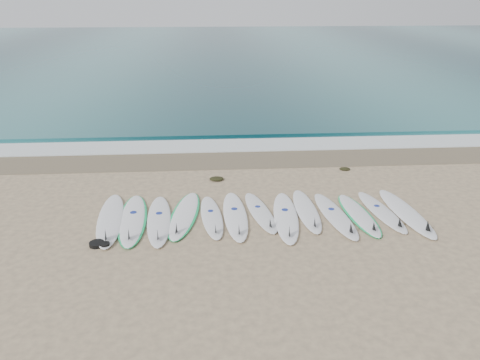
{
  "coord_description": "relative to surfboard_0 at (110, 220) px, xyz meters",
  "views": [
    {
      "loc": [
        -1.15,
        -10.07,
        5.12
      ],
      "look_at": [
        -0.39,
        1.38,
        0.4
      ],
      "focal_mm": 35.0,
      "sensor_mm": 36.0,
      "label": 1
    }
  ],
  "objects": [
    {
      "name": "wave_crest",
      "position": [
        3.55,
        7.07,
        -0.01
      ],
      "size": [
        120.0,
        1.0,
        0.1
      ],
      "primitive_type": "cube",
      "color": "#1A565D",
      "rests_on": "ground"
    },
    {
      "name": "surfboard_3",
      "position": [
        1.73,
        0.17,
        -0.01
      ],
      "size": [
        0.98,
        2.7,
        0.34
      ],
      "rotation": [
        0.0,
        0.0,
        -0.13
      ],
      "color": "white",
      "rests_on": "ground"
    },
    {
      "name": "seaweed_near",
      "position": [
        2.56,
        2.47,
        -0.02
      ],
      "size": [
        0.41,
        0.32,
        0.08
      ],
      "primitive_type": "ellipsoid",
      "color": "black",
      "rests_on": "ground"
    },
    {
      "name": "foam_band",
      "position": [
        3.55,
        5.57,
        -0.04
      ],
      "size": [
        120.0,
        1.4,
        0.04
      ],
      "primitive_type": "cube",
      "color": "silver",
      "rests_on": "ground"
    },
    {
      "name": "surfboard_8",
      "position": [
        4.73,
        0.18,
        -0.01
      ],
      "size": [
        0.53,
        2.48,
        0.32
      ],
      "rotation": [
        0.0,
        0.0,
        0.0
      ],
      "color": "white",
      "rests_on": "ground"
    },
    {
      "name": "surfboard_6",
      "position": [
        3.59,
        0.18,
        -0.01
      ],
      "size": [
        0.87,
        2.39,
        0.3
      ],
      "rotation": [
        0.0,
        0.0,
        0.17
      ],
      "color": "white",
      "rests_on": "ground"
    },
    {
      "name": "surfboard_5",
      "position": [
        2.96,
        0.01,
        -0.0
      ],
      "size": [
        0.64,
        2.7,
        0.34
      ],
      "rotation": [
        0.0,
        0.0,
        0.03
      ],
      "color": "white",
      "rests_on": "ground"
    },
    {
      "name": "leash_coil",
      "position": [
        -0.04,
        -1.09,
        -0.01
      ],
      "size": [
        0.46,
        0.36,
        0.11
      ],
      "color": "black",
      "rests_on": "ground"
    },
    {
      "name": "surfboard_11",
      "position": [
        6.56,
        0.01,
        -0.01
      ],
      "size": [
        0.81,
        2.44,
        0.31
      ],
      "rotation": [
        0.0,
        0.0,
        0.13
      ],
      "color": "silver",
      "rests_on": "ground"
    },
    {
      "name": "ocean",
      "position": [
        3.55,
        32.57,
        -0.05
      ],
      "size": [
        120.0,
        55.0,
        0.03
      ],
      "primitive_type": "cube",
      "color": "#1A565D",
      "rests_on": "ground"
    },
    {
      "name": "surfboard_9",
      "position": [
        5.37,
        -0.14,
        -0.01
      ],
      "size": [
        0.83,
        2.63,
        0.33
      ],
      "rotation": [
        0.0,
        0.0,
        0.12
      ],
      "color": "white",
      "rests_on": "ground"
    },
    {
      "name": "ground",
      "position": [
        3.55,
        0.07,
        -0.06
      ],
      "size": [
        120.0,
        120.0,
        0.0
      ],
      "primitive_type": "plane",
      "color": "tan"
    },
    {
      "name": "surfboard_1",
      "position": [
        0.52,
        0.01,
        -0.01
      ],
      "size": [
        0.86,
        2.81,
        0.35
      ],
      "rotation": [
        0.0,
        0.0,
        0.07
      ],
      "color": "white",
      "rests_on": "ground"
    },
    {
      "name": "surfboard_2",
      "position": [
        1.15,
        -0.11,
        -0.0
      ],
      "size": [
        0.75,
        2.72,
        0.34
      ],
      "rotation": [
        0.0,
        0.0,
        0.07
      ],
      "color": "white",
      "rests_on": "ground"
    },
    {
      "name": "surfboard_10",
      "position": [
        5.95,
        -0.1,
        -0.02
      ],
      "size": [
        0.77,
        2.42,
        0.3
      ],
      "rotation": [
        0.0,
        0.0,
        0.08
      ],
      "color": "white",
      "rests_on": "ground"
    },
    {
      "name": "seaweed_far",
      "position": [
        6.47,
        3.03,
        -0.03
      ],
      "size": [
        0.33,
        0.26,
        0.06
      ],
      "primitive_type": "ellipsoid",
      "color": "black",
      "rests_on": "ground"
    },
    {
      "name": "surfboard_7",
      "position": [
        4.16,
        -0.13,
        -0.0
      ],
      "size": [
        0.79,
        2.79,
        0.35
      ],
      "rotation": [
        0.0,
        0.0,
        -0.08
      ],
      "color": "white",
      "rests_on": "ground"
    },
    {
      "name": "surfboard_4",
      "position": [
        2.39,
        0.0,
        -0.01
      ],
      "size": [
        0.71,
        2.39,
        0.3
      ],
      "rotation": [
        0.0,
        0.0,
        0.1
      ],
      "color": "white",
      "rests_on": "ground"
    },
    {
      "name": "surfboard_0",
      "position": [
        0.0,
        0.0,
        0.0
      ],
      "size": [
        0.88,
        2.92,
        0.37
      ],
      "rotation": [
        0.0,
        0.0,
        0.1
      ],
      "color": "white",
      "rests_on": "ground"
    },
    {
      "name": "surfboard_12",
      "position": [
        7.13,
        -0.12,
        -0.0
      ],
      "size": [
        0.79,
        2.81,
        0.36
      ],
      "rotation": [
        0.0,
        0.0,
        0.08
      ],
      "color": "white",
      "rests_on": "ground"
    },
    {
      "name": "wet_sand_band",
      "position": [
        3.55,
        4.17,
        -0.06
      ],
      "size": [
        120.0,
        1.8,
        0.01
      ],
      "primitive_type": "cube",
      "color": "brown",
      "rests_on": "ground"
    }
  ]
}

